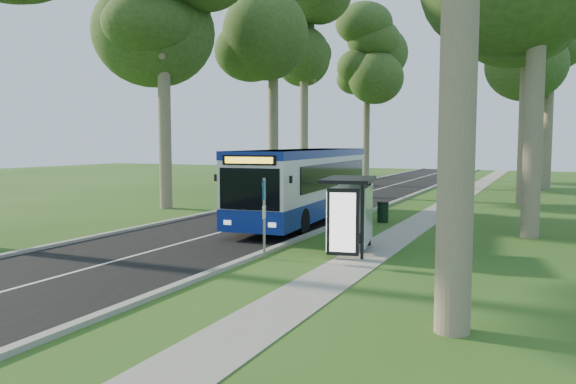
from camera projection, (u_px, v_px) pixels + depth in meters
The scene contains 18 objects.
ground at pixel (277, 249), 18.52m from camera, with size 120.00×120.00×0.00m, color #264C18.
road at pixel (301, 210), 29.03m from camera, with size 7.00×100.00×0.02m, color black.
kerb_east at pixel (366, 213), 27.56m from camera, with size 0.25×100.00×0.12m, color #9E9B93.
kerb_west at pixel (242, 206), 30.48m from camera, with size 0.25×100.00×0.12m, color #9E9B93.
centre_line at pixel (301, 210), 29.03m from camera, with size 0.12×100.00×0.01m, color white.
footpath at pixel (427, 217), 26.32m from camera, with size 1.50×100.00×0.02m, color gray.
bus at pixel (305, 184), 24.98m from camera, with size 3.40×12.24×3.21m.
bus_stop_sign at pixel (264, 208), 16.89m from camera, with size 0.14×0.34×2.45m.
bus_shelter at pixel (349, 201), 17.52m from camera, with size 2.01×3.02×2.39m.
litter_bin at pixel (383, 212), 24.69m from camera, with size 0.52×0.52×0.91m.
car_white at pixel (306, 179), 43.59m from camera, with size 1.59×3.94×1.34m, color silver.
car_silver at pixel (330, 177), 45.70m from camera, with size 1.50×4.29×1.41m, color #A9ABB0.
tree_west_b at pixel (162, 2), 29.19m from camera, with size 5.20×5.20×14.59m.
tree_west_c at pixel (273, 24), 37.56m from camera, with size 5.20×5.20×15.42m.
tree_west_d at pixel (304, 38), 47.36m from camera, with size 5.20×5.20×16.69m.
tree_west_e at pixel (367, 61), 55.44m from camera, with size 5.20×5.20×15.62m.
tree_east_c at pixel (529, 2), 30.99m from camera, with size 5.20×5.20×15.23m.
tree_east_d at pixel (551, 49), 41.42m from camera, with size 5.20×5.20×14.09m.
Camera 1 is at (7.98, -16.46, 3.49)m, focal length 35.00 mm.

